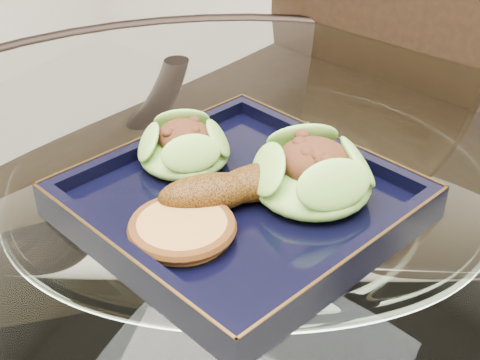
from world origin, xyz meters
The scene contains 7 objects.
dining_table centered at (0.00, 0.00, 0.60)m, with size 1.13×1.13×0.77m.
dining_chair centered at (-0.10, 0.40, 0.51)m, with size 0.46×0.46×0.91m.
navy_plate centered at (-0.01, 0.00, 0.77)m, with size 0.27×0.27×0.02m, color black.
lettuce_wrap_left centered at (-0.09, 0.02, 0.80)m, with size 0.09×0.09×0.03m, color #5D8C28.
lettuce_wrap_right centered at (0.05, 0.04, 0.80)m, with size 0.11×0.11×0.04m, color #5F9E2E.
roasted_plantain centered at (0.01, 0.01, 0.80)m, with size 0.18×0.04×0.03m, color #5A3309.
crumb_patty centered at (-0.02, -0.07, 0.79)m, with size 0.08×0.08×0.02m, color #AA7338.
Camera 1 is at (0.25, -0.44, 1.13)m, focal length 50.00 mm.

